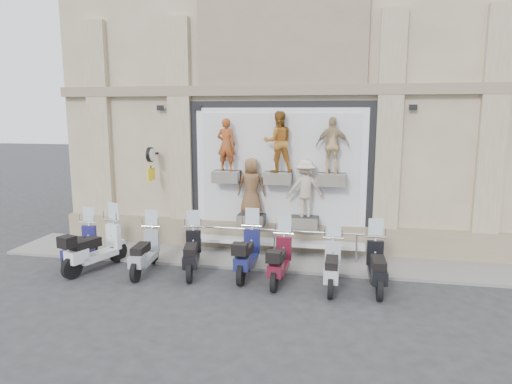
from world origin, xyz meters
TOP-DOWN VIEW (x-y plane):
  - ground at (0.00, 0.00)m, footprint 90.00×90.00m
  - sidewalk at (0.00, 2.10)m, footprint 16.00×2.20m
  - building at (0.00, 7.00)m, footprint 14.00×8.60m
  - shop_vitrine at (0.08, 2.75)m, footprint 5.60×0.91m
  - guard_rail at (0.00, 2.00)m, footprint 5.06×0.10m
  - clock_sign_bracket at (-3.90, 2.47)m, footprint 0.10×0.80m
  - scooter_a at (-5.26, 0.58)m, footprint 0.70×1.91m
  - scooter_b at (-4.61, 0.28)m, footprint 1.28×2.23m
  - scooter_c at (-3.23, 0.35)m, footprint 0.73×1.98m
  - scooter_d at (-1.99, 0.55)m, footprint 1.01×2.01m
  - scooter_e at (-0.51, 0.68)m, footprint 0.60×2.05m
  - scooter_f at (0.39, 0.39)m, footprint 0.64×1.94m
  - scooter_g at (1.68, 0.24)m, footprint 0.56×1.89m
  - scooter_h at (2.75, 0.36)m, footprint 0.64×1.98m

SIDE VIEW (x-z plane):
  - ground at x=0.00m, z-range 0.00..0.00m
  - sidewalk at x=0.00m, z-range 0.00..0.08m
  - guard_rail at x=0.00m, z-range 0.00..0.93m
  - scooter_a at x=-5.26m, z-range 0.00..1.53m
  - scooter_g at x=1.68m, z-range 0.00..1.53m
  - scooter_f at x=0.39m, z-range 0.00..1.55m
  - scooter_d at x=-1.99m, z-range 0.00..1.57m
  - scooter_c at x=-3.23m, z-range 0.00..1.57m
  - scooter_h at x=2.75m, z-range 0.00..1.60m
  - scooter_e at x=-0.51m, z-range 0.00..1.66m
  - scooter_b at x=-4.61m, z-range 0.00..1.74m
  - shop_vitrine at x=0.08m, z-range 0.24..4.54m
  - clock_sign_bracket at x=-3.90m, z-range 2.29..3.31m
  - building at x=0.00m, z-range 0.00..12.00m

